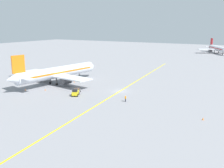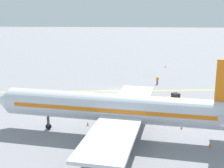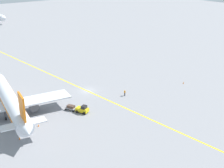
# 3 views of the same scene
# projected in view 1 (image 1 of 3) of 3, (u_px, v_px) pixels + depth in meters

# --- Properties ---
(ground_plane) EXTENTS (400.00, 400.00, 0.00)m
(ground_plane) POSITION_uv_depth(u_px,v_px,m) (120.00, 91.00, 76.30)
(ground_plane) COLOR gray
(apron_yellow_centreline) EXTENTS (12.83, 119.40, 0.01)m
(apron_yellow_centreline) POSITION_uv_depth(u_px,v_px,m) (120.00, 91.00, 76.30)
(apron_yellow_centreline) COLOR yellow
(apron_yellow_centreline) RESTS_ON ground
(airplane_at_gate) EXTENTS (28.47, 35.47, 10.60)m
(airplane_at_gate) POSITION_uv_depth(u_px,v_px,m) (57.00, 73.00, 84.81)
(airplane_at_gate) COLOR silver
(airplane_at_gate) RESTS_ON ground
(airplane_distant_taxiing) EXTENTS (24.38, 29.39, 9.54)m
(airplane_distant_taxiing) POSITION_uv_depth(u_px,v_px,m) (218.00, 48.00, 175.05)
(airplane_distant_taxiing) COLOR silver
(airplane_distant_taxiing) RESTS_ON ground
(baggage_tug_white) EXTENTS (2.75, 3.35, 2.11)m
(baggage_tug_white) POSITION_uv_depth(u_px,v_px,m) (75.00, 93.00, 71.17)
(baggage_tug_white) COLOR gold
(baggage_tug_white) RESTS_ON ground
(baggage_cart_trailing) EXTENTS (2.42, 2.95, 1.24)m
(baggage_cart_trailing) POSITION_uv_depth(u_px,v_px,m) (78.00, 90.00, 74.42)
(baggage_cart_trailing) COLOR gray
(baggage_cart_trailing) RESTS_ON ground
(ground_crew_worker) EXTENTS (0.22, 0.58, 1.68)m
(ground_crew_worker) POSITION_uv_depth(u_px,v_px,m) (126.00, 98.00, 65.58)
(ground_crew_worker) COLOR #23232D
(ground_crew_worker) RESTS_ON ground
(traffic_cone_near_nose) EXTENTS (0.32, 0.32, 0.55)m
(traffic_cone_near_nose) POSITION_uv_depth(u_px,v_px,m) (203.00, 119.00, 53.16)
(traffic_cone_near_nose) COLOR orange
(traffic_cone_near_nose) RESTS_ON ground
(traffic_cone_mid_apron) EXTENTS (0.32, 0.32, 0.55)m
(traffic_cone_mid_apron) POSITION_uv_depth(u_px,v_px,m) (25.00, 89.00, 77.37)
(traffic_cone_mid_apron) COLOR orange
(traffic_cone_mid_apron) RESTS_ON ground
(traffic_cone_by_wingtip) EXTENTS (0.32, 0.32, 0.55)m
(traffic_cone_by_wingtip) POSITION_uv_depth(u_px,v_px,m) (74.00, 81.00, 87.95)
(traffic_cone_by_wingtip) COLOR orange
(traffic_cone_by_wingtip) RESTS_ON ground
(traffic_cone_far_edge) EXTENTS (0.32, 0.32, 0.55)m
(traffic_cone_far_edge) POSITION_uv_depth(u_px,v_px,m) (45.00, 90.00, 76.99)
(traffic_cone_far_edge) COLOR orange
(traffic_cone_far_edge) RESTS_ON ground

